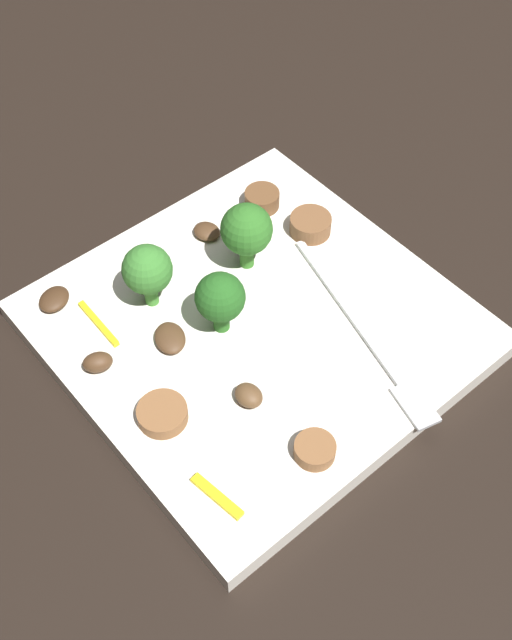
# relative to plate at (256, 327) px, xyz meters

# --- Properties ---
(ground_plane) EXTENTS (1.40, 1.40, 0.00)m
(ground_plane) POSITION_rel_plate_xyz_m (0.00, 0.00, -0.01)
(ground_plane) COLOR black
(plate) EXTENTS (0.27, 0.27, 0.02)m
(plate) POSITION_rel_plate_xyz_m (0.00, 0.00, 0.00)
(plate) COLOR white
(plate) RESTS_ON ground_plane
(fork) EXTENTS (0.18, 0.06, 0.00)m
(fork) POSITION_rel_plate_xyz_m (0.07, 0.05, 0.01)
(fork) COLOR silver
(fork) RESTS_ON plate
(broccoli_floret_0) EXTENTS (0.04, 0.04, 0.06)m
(broccoli_floret_0) POSITION_rel_plate_xyz_m (-0.05, 0.03, 0.04)
(broccoli_floret_0) COLOR #347525
(broccoli_floret_0) RESTS_ON plate
(broccoli_floret_1) EXTENTS (0.04, 0.04, 0.05)m
(broccoli_floret_1) POSITION_rel_plate_xyz_m (-0.06, -0.05, 0.04)
(broccoli_floret_1) COLOR #408630
(broccoli_floret_1) RESTS_ON plate
(broccoli_floret_2) EXTENTS (0.04, 0.04, 0.05)m
(broccoli_floret_2) POSITION_rel_plate_xyz_m (-0.01, -0.02, 0.04)
(broccoli_floret_2) COLOR #296420
(broccoli_floret_2) RESTS_ON plate
(sausage_slice_0) EXTENTS (0.03, 0.03, 0.01)m
(sausage_slice_0) POSITION_rel_plate_xyz_m (-0.09, 0.08, 0.02)
(sausage_slice_0) COLOR brown
(sausage_slice_0) RESTS_ON plate
(sausage_slice_1) EXTENTS (0.03, 0.03, 0.01)m
(sausage_slice_1) POSITION_rel_plate_xyz_m (0.11, -0.04, 0.01)
(sausage_slice_1) COLOR brown
(sausage_slice_1) RESTS_ON plate
(sausage_slice_2) EXTENTS (0.04, 0.04, 0.01)m
(sausage_slice_2) POSITION_rel_plate_xyz_m (-0.04, 0.09, 0.02)
(sausage_slice_2) COLOR brown
(sausage_slice_2) RESTS_ON plate
(sausage_slice_3) EXTENTS (0.04, 0.04, 0.01)m
(sausage_slice_3) POSITION_rel_plate_xyz_m (0.02, -0.10, 0.01)
(sausage_slice_3) COLOR brown
(sausage_slice_3) RESTS_ON plate
(mushroom_0) EXTENTS (0.02, 0.02, 0.01)m
(mushroom_0) POSITION_rel_plate_xyz_m (-0.04, -0.11, 0.02)
(mushroom_0) COLOR #4C331E
(mushroom_0) RESTS_ON plate
(mushroom_1) EXTENTS (0.02, 0.02, 0.01)m
(mushroom_1) POSITION_rel_plate_xyz_m (0.05, -0.05, 0.01)
(mushroom_1) COLOR brown
(mushroom_1) RESTS_ON plate
(mushroom_2) EXTENTS (0.03, 0.03, 0.01)m
(mushroom_2) POSITION_rel_plate_xyz_m (-0.11, -0.10, 0.01)
(mushroom_2) COLOR #422B19
(mushroom_2) RESTS_ON plate
(mushroom_3) EXTENTS (0.03, 0.02, 0.01)m
(mushroom_3) POSITION_rel_plate_xyz_m (-0.09, 0.02, 0.01)
(mushroom_3) COLOR #4C331E
(mushroom_3) RESTS_ON plate
(mushroom_4) EXTENTS (0.03, 0.03, 0.01)m
(mushroom_4) POSITION_rel_plate_xyz_m (-0.02, -0.06, 0.01)
(mushroom_4) COLOR #4C331E
(mushroom_4) RESTS_ON plate
(pepper_strip_0) EXTENTS (0.04, 0.01, 0.00)m
(pepper_strip_0) POSITION_rel_plate_xyz_m (0.09, -0.11, 0.01)
(pepper_strip_0) COLOR yellow
(pepper_strip_0) RESTS_ON plate
(pepper_strip_1) EXTENTS (0.05, 0.01, 0.00)m
(pepper_strip_1) POSITION_rel_plate_xyz_m (-0.07, -0.09, 0.01)
(pepper_strip_1) COLOR yellow
(pepper_strip_1) RESTS_ON plate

